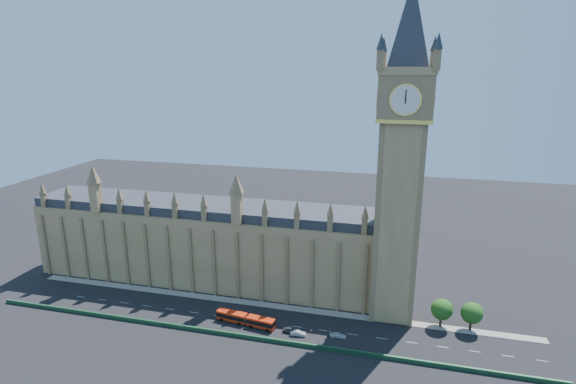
% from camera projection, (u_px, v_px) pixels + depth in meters
% --- Properties ---
extents(ground, '(400.00, 400.00, 0.00)m').
position_uv_depth(ground, '(257.00, 321.00, 131.65)').
color(ground, black).
rests_on(ground, ground).
extents(palace_westminster, '(120.00, 20.00, 28.00)m').
position_uv_depth(palace_westminster, '(206.00, 242.00, 154.32)').
color(palace_westminster, olive).
rests_on(palace_westminster, ground).
extents(elizabeth_tower, '(20.59, 20.59, 105.00)m').
position_uv_depth(elizabeth_tower, '(403.00, 134.00, 121.21)').
color(elizabeth_tower, olive).
rests_on(elizabeth_tower, ground).
extents(bridge_parapet, '(160.00, 0.60, 1.20)m').
position_uv_depth(bridge_parapet, '(247.00, 337.00, 123.08)').
color(bridge_parapet, '#1E4C2D').
rests_on(bridge_parapet, ground).
extents(kerb_north, '(160.00, 3.00, 0.16)m').
position_uv_depth(kerb_north, '(266.00, 305.00, 140.51)').
color(kerb_north, gray).
rests_on(kerb_north, ground).
extents(tree_east_near, '(6.00, 6.00, 8.50)m').
position_uv_depth(tree_east_near, '(443.00, 309.00, 127.38)').
color(tree_east_near, '#382619').
rests_on(tree_east_near, ground).
extents(tree_east_far, '(6.00, 6.00, 8.50)m').
position_uv_depth(tree_east_far, '(473.00, 313.00, 125.51)').
color(tree_east_far, '#382619').
rests_on(tree_east_far, ground).
extents(red_bus, '(18.07, 4.96, 3.04)m').
position_uv_depth(red_bus, '(245.00, 319.00, 129.62)').
color(red_bus, red).
rests_on(red_bus, ground).
extents(car_grey, '(4.67, 2.02, 1.57)m').
position_uv_depth(car_grey, '(291.00, 330.00, 125.76)').
color(car_grey, '#3C3E43').
rests_on(car_grey, ground).
extents(car_silver, '(4.40, 1.82, 1.42)m').
position_uv_depth(car_silver, '(298.00, 333.00, 124.40)').
color(car_silver, '#A6A9AE').
rests_on(car_silver, ground).
extents(car_white, '(4.56, 1.91, 1.31)m').
position_uv_depth(car_white, '(338.00, 335.00, 123.47)').
color(car_white, silver).
rests_on(car_white, ground).
extents(cone_a, '(0.53, 0.53, 0.67)m').
position_uv_depth(cone_a, '(326.00, 338.00, 123.04)').
color(cone_a, black).
rests_on(cone_a, ground).
extents(cone_b, '(0.52, 0.52, 0.65)m').
position_uv_depth(cone_b, '(337.00, 334.00, 124.72)').
color(cone_b, black).
rests_on(cone_b, ground).
extents(cone_c, '(0.53, 0.53, 0.74)m').
position_uv_depth(cone_c, '(311.00, 330.00, 126.34)').
color(cone_c, black).
rests_on(cone_c, ground).
extents(cone_d, '(0.49, 0.49, 0.68)m').
position_uv_depth(cone_d, '(305.00, 333.00, 125.31)').
color(cone_d, black).
rests_on(cone_d, ground).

